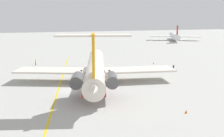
{
  "coord_description": "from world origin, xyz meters",
  "views": [
    {
      "loc": [
        51.53,
        -6.16,
        15.1
      ],
      "look_at": [
        -5.35,
        10.76,
        2.89
      ],
      "focal_mm": 41.14,
      "sensor_mm": 36.0,
      "label": 1
    }
  ],
  "objects_px": {
    "ground_crew_near_nose": "(36,62)",
    "safety_cone_nose": "(186,111)",
    "safety_cone_tail": "(154,63)",
    "ground_crew_portside": "(173,67)",
    "airliner_far_left": "(174,36)",
    "main_jetliner": "(95,69)"
  },
  "relations": [
    {
      "from": "ground_crew_near_nose",
      "to": "safety_cone_nose",
      "type": "distance_m",
      "value": 53.51
    },
    {
      "from": "ground_crew_near_nose",
      "to": "safety_cone_tail",
      "type": "height_order",
      "value": "ground_crew_near_nose"
    },
    {
      "from": "ground_crew_near_nose",
      "to": "safety_cone_nose",
      "type": "height_order",
      "value": "ground_crew_near_nose"
    },
    {
      "from": "ground_crew_near_nose",
      "to": "safety_cone_tail",
      "type": "distance_m",
      "value": 37.18
    },
    {
      "from": "ground_crew_near_nose",
      "to": "ground_crew_portside",
      "type": "height_order",
      "value": "ground_crew_near_nose"
    },
    {
      "from": "airliner_far_left",
      "to": "ground_crew_near_nose",
      "type": "relative_size",
      "value": 17.5
    },
    {
      "from": "main_jetliner",
      "to": "ground_crew_portside",
      "type": "xyz_separation_m",
      "value": [
        -7.06,
        24.08,
        -2.29
      ]
    },
    {
      "from": "main_jetliner",
      "to": "ground_crew_near_nose",
      "type": "height_order",
      "value": "main_jetliner"
    },
    {
      "from": "ground_crew_near_nose",
      "to": "safety_cone_nose",
      "type": "xyz_separation_m",
      "value": [
        48.49,
        22.61,
        -0.85
      ]
    },
    {
      "from": "safety_cone_tail",
      "to": "airliner_far_left",
      "type": "bearing_deg",
      "value": 145.77
    },
    {
      "from": "ground_crew_portside",
      "to": "safety_cone_nose",
      "type": "xyz_separation_m",
      "value": [
        29.41,
        -14.55,
        -0.78
      ]
    },
    {
      "from": "main_jetliner",
      "to": "safety_cone_nose",
      "type": "height_order",
      "value": "main_jetliner"
    },
    {
      "from": "airliner_far_left",
      "to": "safety_cone_tail",
      "type": "bearing_deg",
      "value": 169.65
    },
    {
      "from": "ground_crew_portside",
      "to": "safety_cone_nose",
      "type": "height_order",
      "value": "ground_crew_portside"
    },
    {
      "from": "safety_cone_tail",
      "to": "ground_crew_near_nose",
      "type": "bearing_deg",
      "value": -102.98
    },
    {
      "from": "main_jetliner",
      "to": "safety_cone_nose",
      "type": "relative_size",
      "value": 75.78
    },
    {
      "from": "airliner_far_left",
      "to": "ground_crew_portside",
      "type": "relative_size",
      "value": 18.64
    },
    {
      "from": "airliner_far_left",
      "to": "ground_crew_near_nose",
      "type": "distance_m",
      "value": 104.48
    },
    {
      "from": "main_jetliner",
      "to": "ground_crew_portside",
      "type": "height_order",
      "value": "main_jetliner"
    },
    {
      "from": "airliner_far_left",
      "to": "ground_crew_near_nose",
      "type": "height_order",
      "value": "airliner_far_left"
    },
    {
      "from": "main_jetliner",
      "to": "airliner_far_left",
      "type": "distance_m",
      "value": 113.17
    },
    {
      "from": "ground_crew_near_nose",
      "to": "main_jetliner",
      "type": "bearing_deg",
      "value": -99.35
    }
  ]
}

